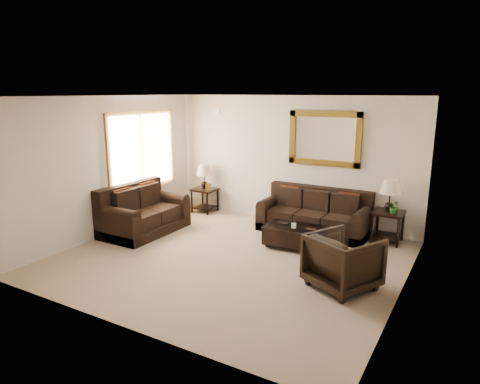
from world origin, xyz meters
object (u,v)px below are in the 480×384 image
Objects in this scene: end_table_left at (204,181)px; armchair at (343,259)px; sofa at (315,217)px; loveseat at (142,215)px; end_table_right at (389,202)px; coffee_table at (298,235)px.

armchair is at bearing -30.16° from end_table_left.
armchair is (1.25, -2.20, 0.12)m from sofa.
end_table_right is at bearing -67.42° from loveseat.
end_table_left reaches higher than sofa.
end_table_left is at bearing -3.85° from armchair.
end_table_right is (4.16, -0.02, 0.05)m from end_table_left.
end_table_left is 3.10m from coffee_table.
end_table_right is at bearing -0.24° from end_table_left.
loveseat is at bearing 19.91° from armchair.
end_table_left is (0.25, 1.85, 0.38)m from loveseat.
loveseat reaches higher than coffee_table.
end_table_right is at bearing 37.74° from coffee_table.
loveseat is 3.16m from coffee_table.
sofa is at bearing -2.66° from end_table_left.
end_table_right is 1.36× the size of armchair.
sofa is 1.78× the size of end_table_right.
sofa is 3.47m from loveseat.
sofa is 1.25× the size of loveseat.
coffee_table is at bearing -22.28° from end_table_left.
loveseat is 1.91m from end_table_left.
loveseat is 1.94× the size of armchair.
armchair reaches higher than sofa.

